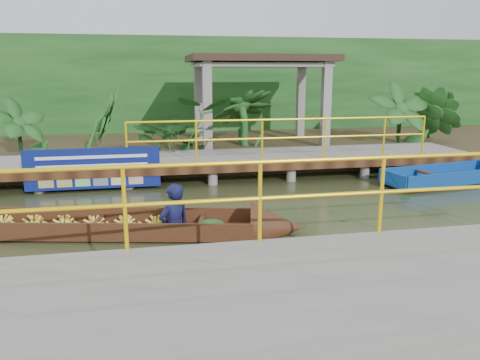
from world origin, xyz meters
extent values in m
plane|color=#2B3219|center=(0.00, 0.00, 0.00)|extent=(80.00, 80.00, 0.00)
cube|color=#342C1A|center=(0.00, 7.50, 0.23)|extent=(30.00, 8.00, 0.45)
cube|color=slate|center=(0.00, 3.50, 0.50)|extent=(16.00, 2.00, 0.15)
cube|color=black|center=(0.00, 2.50, 0.42)|extent=(16.00, 0.12, 0.18)
cylinder|color=#E3B30B|center=(2.75, 2.55, 1.57)|extent=(7.50, 0.05, 0.05)
cylinder|color=#E3B30B|center=(2.75, 2.55, 1.12)|extent=(7.50, 0.05, 0.05)
cylinder|color=#E3B30B|center=(2.75, 2.55, 1.07)|extent=(0.05, 0.05, 1.00)
cylinder|color=slate|center=(-4.00, 4.30, 0.22)|extent=(0.24, 0.24, 0.55)
cylinder|color=slate|center=(-2.00, 2.70, 0.22)|extent=(0.24, 0.24, 0.55)
cylinder|color=slate|center=(-2.00, 4.30, 0.22)|extent=(0.24, 0.24, 0.55)
cylinder|color=slate|center=(0.00, 2.70, 0.22)|extent=(0.24, 0.24, 0.55)
cylinder|color=slate|center=(0.00, 4.30, 0.22)|extent=(0.24, 0.24, 0.55)
cylinder|color=slate|center=(2.00, 2.70, 0.22)|extent=(0.24, 0.24, 0.55)
cylinder|color=slate|center=(2.00, 4.30, 0.22)|extent=(0.24, 0.24, 0.55)
cylinder|color=slate|center=(4.00, 2.70, 0.22)|extent=(0.24, 0.24, 0.55)
cylinder|color=slate|center=(4.00, 4.30, 0.22)|extent=(0.24, 0.24, 0.55)
cylinder|color=slate|center=(6.00, 2.70, 0.22)|extent=(0.24, 0.24, 0.55)
cylinder|color=slate|center=(6.00, 4.30, 0.22)|extent=(0.24, 0.24, 0.55)
cylinder|color=slate|center=(0.00, 2.70, 0.22)|extent=(0.24, 0.24, 0.55)
cube|color=slate|center=(1.00, -4.20, 0.30)|extent=(18.00, 2.40, 0.70)
cylinder|color=#E3B30B|center=(1.00, -3.05, 1.65)|extent=(10.00, 0.05, 0.05)
cylinder|color=#E3B30B|center=(1.00, -3.05, 1.20)|extent=(10.00, 0.05, 0.05)
cylinder|color=#E3B30B|center=(1.00, -3.05, 1.15)|extent=(0.05, 0.05, 1.00)
cube|color=slate|center=(1.20, 5.10, 1.60)|extent=(0.25, 0.25, 2.80)
cube|color=slate|center=(4.80, 5.10, 1.60)|extent=(0.25, 0.25, 2.80)
cube|color=slate|center=(1.20, 7.50, 1.60)|extent=(0.25, 0.25, 2.80)
cube|color=slate|center=(4.80, 7.50, 1.60)|extent=(0.25, 0.25, 2.80)
cube|color=slate|center=(3.00, 6.30, 2.90)|extent=(4.00, 2.60, 0.12)
cube|color=#302018|center=(3.00, 6.30, 3.10)|extent=(4.40, 3.00, 0.20)
cube|color=#133C15|center=(0.00, 10.00, 2.00)|extent=(30.00, 0.80, 4.00)
cube|color=#361D0E|center=(-2.32, -0.28, 0.05)|extent=(7.18, 2.36, 0.05)
cube|color=#361D0E|center=(-2.22, 0.16, 0.18)|extent=(7.00, 1.54, 0.30)
cube|color=#361D0E|center=(-2.41, -0.71, 0.18)|extent=(7.00, 1.54, 0.30)
cone|color=#361D0E|center=(1.57, -1.10, 0.13)|extent=(1.05, 1.02, 0.86)
ellipsoid|color=#133C15|center=(0.48, -0.87, 0.14)|extent=(0.57, 0.49, 0.23)
imported|color=#0F1339|center=(-0.13, -0.74, 0.88)|extent=(0.70, 0.63, 1.61)
cube|color=navy|center=(6.69, 1.67, 0.11)|extent=(3.39, 1.52, 0.11)
cube|color=navy|center=(6.60, 2.16, 0.24)|extent=(3.23, 0.62, 0.33)
cube|color=navy|center=(6.77, 1.19, 0.24)|extent=(3.23, 0.62, 0.33)
cube|color=navy|center=(5.08, 1.40, 0.24)|extent=(0.23, 0.98, 0.33)
cube|color=black|center=(6.15, 1.58, 0.28)|extent=(0.27, 0.98, 0.05)
cube|color=navy|center=(-1.77, 2.48, 0.55)|extent=(3.01, 0.03, 0.94)
cube|color=white|center=(-1.77, 2.46, 0.82)|extent=(2.44, 0.01, 0.07)
cube|color=white|center=(-1.77, 2.46, 0.62)|extent=(2.44, 0.01, 0.07)
imported|color=#133C15|center=(-4.00, 5.30, 1.45)|extent=(1.60, 1.60, 2.00)
imported|color=#133C15|center=(-2.00, 5.30, 1.45)|extent=(1.60, 1.60, 2.00)
imported|color=#133C15|center=(0.50, 5.30, 1.45)|extent=(1.60, 1.60, 2.00)
imported|color=#133C15|center=(2.50, 5.30, 1.45)|extent=(1.60, 1.60, 2.00)
imported|color=#133C15|center=(7.50, 5.30, 1.45)|extent=(1.60, 1.60, 2.00)
imported|color=#133C15|center=(9.00, 5.30, 1.45)|extent=(1.60, 1.60, 2.00)
camera|label=1|loc=(-0.49, -8.37, 2.70)|focal=35.00mm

